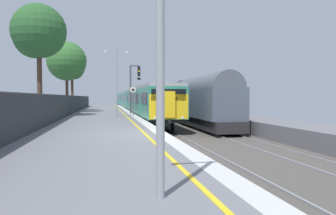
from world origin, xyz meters
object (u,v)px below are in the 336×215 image
Objects in this scene: platform_lamp_mid at (117,77)px; background_tree_right at (38,33)px; background_tree_left at (67,62)px; background_tree_centre at (73,68)px; freight_train_adjacent_track at (174,99)px; speed_limit_sign at (133,97)px; commuter_train_at_platform at (132,100)px; signal_gantry at (133,83)px.

background_tree_right reaches higher than platform_lamp_mid.
background_tree_left is at bearing 81.28° from background_tree_right.
background_tree_right is (-1.37, -14.38, 1.59)m from background_tree_centre.
platform_lamp_mid is (-7.29, -10.77, 1.95)m from freight_train_adjacent_track.
platform_lamp_mid is at bearing -6.26° from background_tree_right.
background_tree_centre is at bearing 114.02° from speed_limit_sign.
background_tree_centre is (-12.42, 4.32, 4.00)m from freight_train_adjacent_track.
speed_limit_sign is 11.75m from background_tree_left.
signal_gantry is (-1.47, -20.66, 1.80)m from commuter_train_at_platform.
background_tree_right is at bearing -154.20° from signal_gantry.
background_tree_left is 0.83× the size of background_tree_right.
commuter_train_at_platform is at bearing 82.63° from platform_lamp_mid.
signal_gantry is 10.04m from background_tree_right.
background_tree_right reaches higher than commuter_train_at_platform.
platform_lamp_mid is (-1.82, -4.73, 0.31)m from signal_gantry.
commuter_train_at_platform reaches higher than speed_limit_sign.
commuter_train_at_platform is 11.28× the size of platform_lamp_mid.
freight_train_adjacent_track is at bearing -74.68° from commuter_train_at_platform.
freight_train_adjacent_track is 17.96m from background_tree_right.
commuter_train_at_platform is at bearing 85.78° from speed_limit_sign.
signal_gantry reaches higher than freight_train_adjacent_track.
background_tree_left is at bearing -90.62° from background_tree_centre.
freight_train_adjacent_track is 13.74m from background_tree_centre.
background_tree_left is 8.77m from background_tree_right.
speed_limit_sign is at bearing -94.22° from commuter_train_at_platform.
background_tree_centre is (0.06, 5.84, -0.13)m from background_tree_left.
commuter_train_at_platform is at bearing 105.32° from freight_train_adjacent_track.
background_tree_centre is 0.76× the size of background_tree_right.
background_tree_right is (-13.79, -10.06, 5.60)m from freight_train_adjacent_track.
background_tree_centre is (-8.41, -10.29, 4.16)m from commuter_train_at_platform.
platform_lamp_mid is at bearing -124.08° from freight_train_adjacent_track.
background_tree_left is (-5.19, 9.26, 2.18)m from platform_lamp_mid.
signal_gantry is at bearing -132.18° from freight_train_adjacent_track.
background_tree_left is 5.84m from background_tree_centre.
freight_train_adjacent_track is (4.00, -14.62, 0.15)m from commuter_train_at_platform.
background_tree_left reaches higher than commuter_train_at_platform.
platform_lamp_mid is (-3.29, -25.39, 2.11)m from commuter_train_at_platform.
background_tree_right is at bearing -95.46° from background_tree_centre.
background_tree_centre is at bearing -129.25° from commuter_train_at_platform.
commuter_train_at_platform is at bearing 85.93° from signal_gantry.
background_tree_centre is at bearing 89.38° from background_tree_left.
platform_lamp_mid reaches higher than speed_limit_sign.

